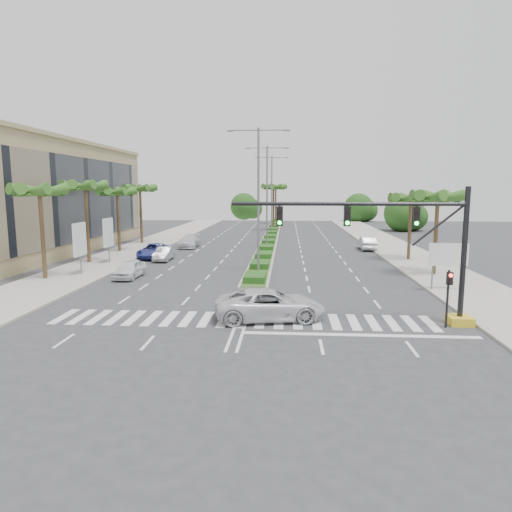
% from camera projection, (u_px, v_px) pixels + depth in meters
% --- Properties ---
extents(ground, '(160.00, 160.00, 0.00)m').
position_uv_depth(ground, '(242.00, 320.00, 24.78)').
color(ground, '#333335').
rests_on(ground, ground).
extents(footpath_right, '(6.00, 120.00, 0.15)m').
position_uv_depth(footpath_right, '(421.00, 263.00, 43.48)').
color(footpath_right, gray).
rests_on(footpath_right, ground).
extents(footpath_left, '(6.00, 120.00, 0.15)m').
position_uv_depth(footpath_left, '(111.00, 260.00, 45.54)').
color(footpath_left, gray).
rests_on(footpath_left, ground).
extents(median, '(2.20, 75.00, 0.20)m').
position_uv_depth(median, '(271.00, 236.00, 69.18)').
color(median, gray).
rests_on(median, ground).
extents(median_grass, '(1.80, 75.00, 0.04)m').
position_uv_depth(median_grass, '(271.00, 235.00, 69.17)').
color(median_grass, '#2E511B').
rests_on(median_grass, median).
extents(building, '(12.00, 36.00, 12.00)m').
position_uv_depth(building, '(35.00, 199.00, 51.33)').
color(building, tan).
rests_on(building, ground).
extents(signal_gantry, '(12.60, 1.20, 7.20)m').
position_uv_depth(signal_gantry, '(419.00, 259.00, 23.65)').
color(signal_gantry, gold).
rests_on(signal_gantry, ground).
extents(pedestrian_signal, '(0.28, 0.36, 3.00)m').
position_uv_depth(pedestrian_signal, '(449.00, 289.00, 23.10)').
color(pedestrian_signal, black).
rests_on(pedestrian_signal, ground).
extents(direction_sign, '(2.70, 0.11, 3.40)m').
position_uv_depth(direction_sign, '(448.00, 257.00, 31.39)').
color(direction_sign, slate).
rests_on(direction_sign, ground).
extents(billboard_near, '(0.18, 2.10, 4.35)m').
position_uv_depth(billboard_near, '(80.00, 240.00, 37.17)').
color(billboard_near, slate).
rests_on(billboard_near, ground).
extents(billboard_far, '(0.18, 2.10, 4.35)m').
position_uv_depth(billboard_far, '(108.00, 233.00, 43.10)').
color(billboard_far, slate).
rests_on(billboard_far, ground).
extents(palm_left_near, '(4.57, 4.68, 7.55)m').
position_uv_depth(palm_left_near, '(40.00, 194.00, 34.80)').
color(palm_left_near, brown).
rests_on(palm_left_near, ground).
extents(palm_left_mid, '(4.57, 4.68, 7.95)m').
position_uv_depth(palm_left_mid, '(85.00, 189.00, 42.64)').
color(palm_left_mid, brown).
rests_on(palm_left_mid, ground).
extents(palm_left_far, '(4.57, 4.68, 7.35)m').
position_uv_depth(palm_left_far, '(117.00, 194.00, 50.62)').
color(palm_left_far, brown).
rests_on(palm_left_far, ground).
extents(palm_left_end, '(4.57, 4.68, 7.75)m').
position_uv_depth(palm_left_end, '(140.00, 191.00, 58.46)').
color(palm_left_end, brown).
rests_on(palm_left_end, ground).
extents(palm_right_near, '(4.57, 4.68, 7.05)m').
position_uv_depth(palm_right_near, '(438.00, 200.00, 36.72)').
color(palm_right_near, brown).
rests_on(palm_right_near, ground).
extents(palm_right_far, '(4.57, 4.68, 6.75)m').
position_uv_depth(palm_right_far, '(411.00, 201.00, 44.65)').
color(palm_right_far, brown).
rests_on(palm_right_far, ground).
extents(palm_median_a, '(4.57, 4.68, 8.05)m').
position_uv_depth(palm_median_a, '(274.00, 189.00, 78.03)').
color(palm_median_a, brown).
rests_on(palm_median_a, ground).
extents(palm_median_b, '(4.57, 4.68, 8.05)m').
position_uv_depth(palm_median_b, '(276.00, 189.00, 92.84)').
color(palm_median_b, brown).
rests_on(palm_median_b, ground).
extents(streetlight_near, '(5.10, 0.25, 12.00)m').
position_uv_depth(streetlight_near, '(258.00, 192.00, 37.61)').
color(streetlight_near, slate).
rests_on(streetlight_near, ground).
extents(streetlight_mid, '(5.10, 0.25, 12.00)m').
position_uv_depth(streetlight_mid, '(267.00, 191.00, 53.40)').
color(streetlight_mid, slate).
rests_on(streetlight_mid, ground).
extents(streetlight_far, '(5.10, 0.25, 12.00)m').
position_uv_depth(streetlight_far, '(272.00, 191.00, 69.20)').
color(streetlight_far, slate).
rests_on(streetlight_far, ground).
extents(car_parked_a, '(1.82, 4.22, 1.42)m').
position_uv_depth(car_parked_a, '(130.00, 269.00, 36.54)').
color(car_parked_a, white).
rests_on(car_parked_a, ground).
extents(car_parked_b, '(1.52, 4.12, 1.35)m').
position_uv_depth(car_parked_b, '(164.00, 254.00, 45.51)').
color(car_parked_b, '#A09FA4').
rests_on(car_parked_b, ground).
extents(car_parked_c, '(2.59, 5.41, 1.49)m').
position_uv_depth(car_parked_c, '(153.00, 251.00, 47.17)').
color(car_parked_c, '#303B94').
rests_on(car_parked_c, ground).
extents(car_parked_d, '(2.21, 5.20, 1.50)m').
position_uv_depth(car_parked_d, '(189.00, 241.00, 55.69)').
color(car_parked_d, silver).
rests_on(car_parked_d, ground).
extents(car_crossing, '(6.38, 3.78, 1.66)m').
position_uv_depth(car_crossing, '(270.00, 305.00, 24.81)').
color(car_crossing, silver).
rests_on(car_crossing, ground).
extents(car_right, '(1.73, 4.74, 1.55)m').
position_uv_depth(car_right, '(367.00, 243.00, 53.52)').
color(car_right, '#B9BABE').
rests_on(car_right, ground).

